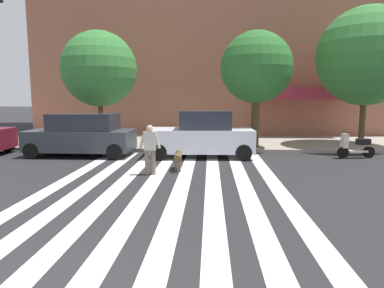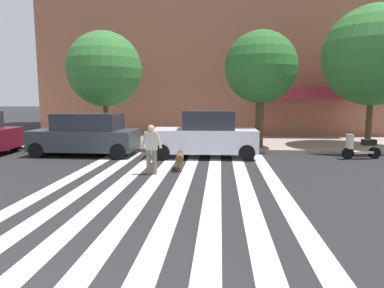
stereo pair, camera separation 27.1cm
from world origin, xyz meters
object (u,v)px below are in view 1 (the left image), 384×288
(parked_car_behind_first, at_px, (82,135))
(street_tree_nearest, at_px, (99,69))
(street_tree_further, at_px, (367,56))
(pedestrian_dog_walker, at_px, (150,147))
(parked_scooter, at_px, (356,147))
(parked_car_third_in_line, at_px, (202,135))
(dog_on_leash, at_px, (178,157))
(street_tree_middle, at_px, (256,68))

(parked_car_behind_first, xyz_separation_m, street_tree_nearest, (-0.06, 2.85, 3.02))
(parked_car_behind_first, relative_size, street_tree_further, 0.67)
(street_tree_nearest, xyz_separation_m, pedestrian_dog_walker, (3.64, -6.33, -3.00))
(parked_scooter, height_order, pedestrian_dog_walker, pedestrian_dog_walker)
(parked_car_third_in_line, relative_size, pedestrian_dog_walker, 2.69)
(parked_car_behind_first, relative_size, pedestrian_dog_walker, 2.74)
(pedestrian_dog_walker, distance_m, dog_on_leash, 1.24)
(parked_car_behind_first, xyz_separation_m, dog_on_leash, (4.42, -2.69, -0.46))
(parked_car_behind_first, xyz_separation_m, parked_car_third_in_line, (5.19, 0.00, 0.02))
(street_tree_middle, bearing_deg, pedestrian_dog_walker, -126.61)
(parked_car_third_in_line, bearing_deg, street_tree_middle, 39.21)
(parked_car_third_in_line, distance_m, street_tree_middle, 4.36)
(street_tree_nearest, xyz_separation_m, dog_on_leash, (4.48, -5.54, -3.48))
(parked_scooter, bearing_deg, street_tree_middle, 153.11)
(street_tree_nearest, relative_size, pedestrian_dog_walker, 3.45)
(street_tree_middle, bearing_deg, parked_car_behind_first, -165.23)
(parked_scooter, height_order, street_tree_middle, street_tree_middle)
(street_tree_further, relative_size, dog_on_leash, 5.90)
(street_tree_further, xyz_separation_m, dog_on_leash, (-8.66, -5.71, -4.04))
(parked_car_behind_first, distance_m, street_tree_middle, 8.47)
(street_tree_nearest, height_order, pedestrian_dog_walker, street_tree_nearest)
(parked_scooter, bearing_deg, dog_on_leash, -159.29)
(street_tree_middle, distance_m, pedestrian_dog_walker, 7.46)
(parked_car_behind_first, relative_size, street_tree_nearest, 0.79)
(street_tree_nearest, bearing_deg, street_tree_further, 0.73)
(parked_car_third_in_line, distance_m, street_tree_nearest, 6.68)
(parked_car_behind_first, distance_m, street_tree_further, 13.89)
(dog_on_leash, bearing_deg, street_tree_middle, 55.44)
(parked_car_third_in_line, distance_m, parked_scooter, 6.43)
(parked_car_behind_first, bearing_deg, parked_car_third_in_line, 0.03)
(parked_car_behind_first, height_order, street_tree_further, street_tree_further)
(parked_scooter, xyz_separation_m, pedestrian_dog_walker, (-8.03, -3.50, 0.45))
(parked_car_third_in_line, relative_size, parked_scooter, 2.71)
(street_tree_middle, height_order, dog_on_leash, street_tree_middle)
(dog_on_leash, bearing_deg, street_tree_further, 33.41)
(street_tree_middle, bearing_deg, street_tree_further, 10.43)
(pedestrian_dog_walker, bearing_deg, street_tree_middle, 53.39)
(street_tree_nearest, bearing_deg, parked_car_behind_first, -88.85)
(parked_scooter, bearing_deg, pedestrian_dog_walker, -156.43)
(parked_scooter, relative_size, street_tree_nearest, 0.29)
(street_tree_nearest, xyz_separation_m, street_tree_further, (13.14, 0.17, 0.56))
(parked_car_behind_first, bearing_deg, street_tree_nearest, 91.15)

